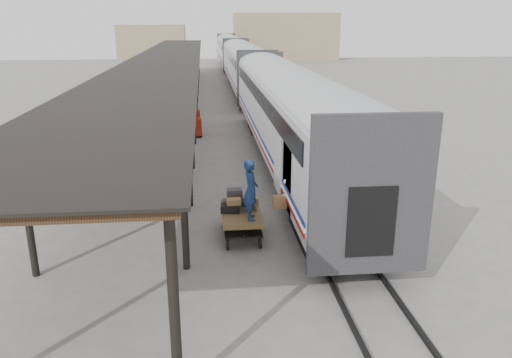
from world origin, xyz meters
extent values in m
plane|color=slate|center=(0.00, 0.00, 0.00)|extent=(160.00, 160.00, 0.00)
cube|color=silver|center=(3.20, 8.00, 2.60)|extent=(3.00, 24.00, 2.90)
cube|color=#28282B|center=(3.20, -3.90, 2.60)|extent=(3.04, 0.22, 3.50)
cube|color=black|center=(1.68, 8.00, 3.50)|extent=(0.04, 22.08, 0.65)
cube|color=black|center=(3.20, 8.00, 0.90)|extent=(2.55, 23.04, 0.50)
cube|color=silver|center=(3.20, 34.00, 2.60)|extent=(3.00, 24.00, 2.90)
cube|color=#28282B|center=(3.20, 22.10, 2.60)|extent=(3.04, 0.22, 3.50)
cube|color=black|center=(1.68, 34.00, 3.50)|extent=(0.04, 22.08, 0.65)
cube|color=black|center=(3.20, 34.00, 0.90)|extent=(2.55, 23.04, 0.50)
cube|color=silver|center=(3.20, 60.00, 2.60)|extent=(3.00, 24.00, 2.90)
cube|color=#28282B|center=(3.20, 48.10, 2.60)|extent=(3.04, 0.22, 3.50)
cube|color=black|center=(1.68, 60.00, 3.50)|extent=(0.04, 22.08, 0.65)
cube|color=black|center=(3.20, 60.00, 0.90)|extent=(2.55, 23.04, 0.50)
cube|color=black|center=(1.95, -0.50, 2.15)|extent=(0.50, 1.70, 2.00)
imported|color=white|center=(1.95, -0.50, 2.01)|extent=(0.72, 0.89, 1.72)
cube|color=#996C42|center=(1.55, -0.65, 1.40)|extent=(0.57, 0.25, 0.42)
cube|color=#422B19|center=(-3.40, 24.00, 4.00)|extent=(4.60, 64.00, 0.18)
cube|color=black|center=(-3.40, 24.00, 4.12)|extent=(4.90, 64.30, 0.06)
cylinder|color=black|center=(-5.45, 24.00, 2.00)|extent=(0.20, 0.20, 4.00)
cylinder|color=black|center=(-5.45, 55.00, 2.00)|extent=(0.20, 0.20, 4.00)
cylinder|color=black|center=(-1.35, -7.00, 2.00)|extent=(0.20, 0.20, 4.00)
cylinder|color=black|center=(-1.35, 24.00, 2.00)|extent=(0.20, 0.20, 4.00)
cylinder|color=black|center=(-1.35, 55.00, 2.00)|extent=(0.20, 0.20, 4.00)
cube|color=black|center=(2.48, 34.00, 0.06)|extent=(0.10, 150.00, 0.12)
cube|color=black|center=(3.92, 34.00, 0.06)|extent=(0.10, 150.00, 0.12)
cube|color=tan|center=(14.00, 78.00, 4.00)|extent=(18.00, 10.00, 8.00)
cube|color=tan|center=(-10.00, 82.00, 3.00)|extent=(12.00, 8.00, 6.00)
cube|color=brown|center=(0.35, 0.03, 0.80)|extent=(1.26, 2.41, 0.12)
cube|color=black|center=(0.35, 0.03, 0.45)|extent=(1.16, 2.30, 0.06)
cylinder|color=black|center=(-0.14, -0.92, 0.20)|extent=(0.08, 0.40, 0.40)
cylinder|color=black|center=(0.86, -0.92, 0.20)|extent=(0.08, 0.40, 0.40)
cylinder|color=black|center=(-0.15, 0.98, 0.20)|extent=(0.08, 0.40, 0.40)
cylinder|color=black|center=(0.85, 0.98, 0.20)|extent=(0.08, 0.40, 0.40)
cube|color=#3A3A3C|center=(0.08, 0.62, 0.96)|extent=(0.60, 0.44, 0.20)
cube|color=#996C42|center=(0.65, 0.75, 0.97)|extent=(0.62, 0.44, 0.22)
cube|color=black|center=(0.01, 0.04, 0.98)|extent=(0.64, 0.48, 0.24)
cube|color=#3F462A|center=(0.56, 0.18, 0.96)|extent=(0.56, 0.42, 0.20)
cube|color=#4F391F|center=(0.18, 0.55, 1.18)|extent=(0.54, 0.40, 0.19)
cube|color=#996C42|center=(0.12, 0.07, 1.19)|extent=(0.46, 0.34, 0.18)
cube|color=#3A3A3C|center=(0.17, 0.55, 1.37)|extent=(0.50, 0.37, 0.17)
cube|color=black|center=(0.54, 0.11, 1.12)|extent=(0.50, 0.40, 0.16)
cube|color=maroon|center=(-1.48, 15.27, 0.62)|extent=(1.13, 1.75, 1.01)
cube|color=maroon|center=(-1.51, 15.72, 1.30)|extent=(1.00, 0.74, 0.39)
cylinder|color=black|center=(-1.89, 14.62, 0.20)|extent=(0.16, 0.41, 0.41)
cylinder|color=black|center=(-0.99, 14.68, 0.20)|extent=(0.16, 0.41, 0.41)
cylinder|color=black|center=(-1.97, 15.86, 0.20)|extent=(0.16, 0.41, 0.41)
cylinder|color=black|center=(-1.08, 15.92, 0.20)|extent=(0.16, 0.41, 0.41)
imported|color=navy|center=(0.60, -0.62, 1.80)|extent=(0.47, 0.70, 1.88)
imported|color=black|center=(-2.72, 12.41, 0.83)|extent=(0.98, 0.42, 1.67)
camera|label=1|loc=(-0.70, -14.79, 6.67)|focal=35.00mm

